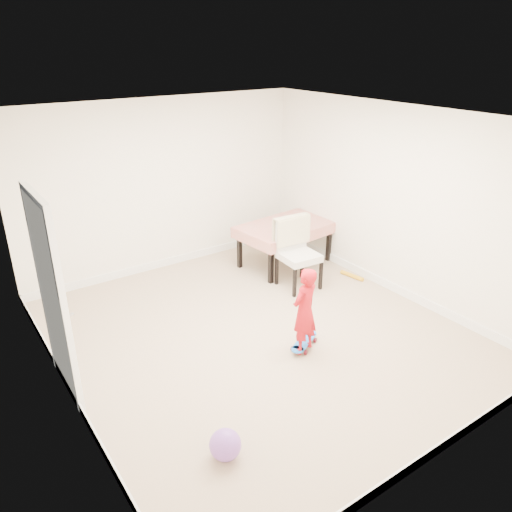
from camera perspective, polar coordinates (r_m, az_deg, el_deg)
ground at (r=6.24m, az=0.30°, el=-8.85°), size 5.00×5.00×0.00m
ceiling at (r=5.32m, az=0.36°, el=15.32°), size 4.50×5.00×0.04m
wall_back at (r=7.70m, az=-10.44°, el=7.82°), size 4.50×0.04×2.60m
wall_front at (r=4.09m, az=20.97°, el=-8.23°), size 4.50×0.04×2.60m
wall_left at (r=4.83m, az=-21.90°, el=-3.30°), size 0.04×5.00×2.60m
wall_right at (r=7.10m, az=15.31°, el=6.00°), size 0.04×5.00×2.60m
door at (r=5.22m, az=-22.19°, el=-4.72°), size 0.11×0.94×2.11m
baseboard_back at (r=8.13m, az=-9.83°, el=-0.59°), size 4.50×0.02×0.12m
baseboard_front at (r=4.82m, az=18.81°, el=-20.94°), size 4.50×0.02×0.12m
baseboard_left at (r=5.47m, az=-20.00°, el=-15.00°), size 0.02×5.00×0.12m
baseboard_right at (r=7.56m, az=14.36°, el=-2.97°), size 0.02×5.00×0.12m
dining_table at (r=7.96m, az=3.32°, el=1.35°), size 1.53×1.06×0.68m
dining_chair at (r=7.15m, az=4.96°, el=0.18°), size 0.60×0.68×1.03m
skateboard at (r=6.00m, az=5.50°, el=-9.94°), size 0.56×0.41×0.08m
child at (r=5.65m, az=5.55°, el=-6.56°), size 0.43×0.34×1.04m
balloon at (r=4.59m, az=-3.53°, el=-20.73°), size 0.28×0.28×0.28m
foam_toy at (r=7.74m, az=10.91°, el=-2.22°), size 0.13×0.40×0.06m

